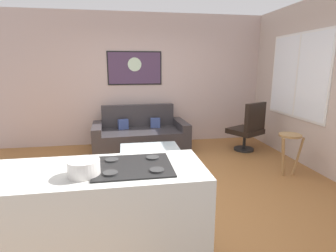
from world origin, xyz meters
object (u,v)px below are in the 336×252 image
Objects in this scene: couch at (140,136)px; wall_painting at (135,68)px; bar_stool at (289,143)px; mixing_bowl at (84,168)px; armchair at (249,128)px; coffee_table at (150,150)px.

wall_painting is (-0.05, 0.58, 1.37)m from couch.
mixing_bowl reaches higher than bar_stool.
mixing_bowl is (-2.84, -1.74, 0.46)m from bar_stool.
mixing_bowl is at bearing -132.99° from armchair.
bar_stool is at bearing 31.52° from mixing_bowl.
armchair is 0.87× the size of wall_painting.
wall_painting is at bearing 135.72° from bar_stool.
armchair reaches higher than bar_stool.
coffee_table is 1.39× the size of bar_stool.
couch is at bearing 79.72° from mixing_bowl.
bar_stool is (2.15, -0.43, 0.13)m from coffee_table.
coffee_table is at bearing 168.62° from bar_stool.
armchair is at bearing -11.20° from couch.
wall_painting reaches higher than couch.
coffee_table is 2.36m from mixing_bowl.
couch is 2.89× the size of bar_stool.
coffee_table is at bearing -86.04° from wall_painting.
couch is 8.35× the size of mixing_bowl.
wall_painting reaches higher than bar_stool.
couch is 2.20m from armchair.
bar_stool reaches higher than coffee_table.
coffee_table is at bearing -86.69° from couch.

